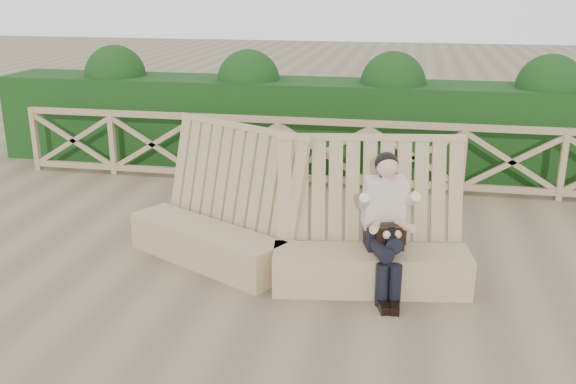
# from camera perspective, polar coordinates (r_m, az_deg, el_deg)

# --- Properties ---
(ground) EXTENTS (60.00, 60.00, 0.00)m
(ground) POSITION_cam_1_polar(r_m,az_deg,el_deg) (7.09, -1.06, -7.90)
(ground) COLOR brown
(ground) RESTS_ON ground
(bench) EXTENTS (4.00, 1.65, 1.57)m
(bench) POSITION_cam_1_polar(r_m,az_deg,el_deg) (7.14, -0.07, -4.24)
(bench) COLOR #8D7550
(bench) RESTS_ON ground
(woman) EXTENTS (0.53, 0.96, 1.47)m
(woman) POSITION_cam_1_polar(r_m,az_deg,el_deg) (6.70, 8.70, -2.50)
(woman) COLOR black
(woman) RESTS_ON ground
(guardrail) EXTENTS (10.10, 0.09, 1.10)m
(guardrail) POSITION_cam_1_polar(r_m,az_deg,el_deg) (10.15, 3.10, 3.51)
(guardrail) COLOR #967D57
(guardrail) RESTS_ON ground
(hedge) EXTENTS (12.00, 1.20, 1.50)m
(hedge) POSITION_cam_1_polar(r_m,az_deg,el_deg) (11.26, 3.99, 5.99)
(hedge) COLOR black
(hedge) RESTS_ON ground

